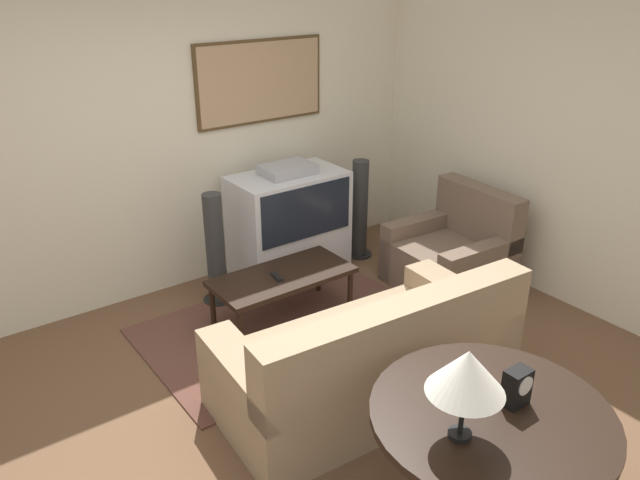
% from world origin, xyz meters
% --- Properties ---
extents(ground_plane, '(12.00, 12.00, 0.00)m').
position_xyz_m(ground_plane, '(0.00, 0.00, 0.00)').
color(ground_plane, brown).
extents(wall_back, '(12.00, 0.10, 2.70)m').
position_xyz_m(wall_back, '(0.02, 2.13, 1.36)').
color(wall_back, beige).
rests_on(wall_back, ground_plane).
extents(wall_right, '(0.06, 12.00, 2.70)m').
position_xyz_m(wall_right, '(2.63, 0.00, 1.35)').
color(wall_right, beige).
rests_on(wall_right, ground_plane).
extents(area_rug, '(2.19, 1.45, 0.01)m').
position_xyz_m(area_rug, '(0.41, 0.92, 0.01)').
color(area_rug, brown).
rests_on(area_rug, ground_plane).
extents(tv, '(1.03, 0.59, 1.08)m').
position_xyz_m(tv, '(0.98, 1.68, 0.51)').
color(tv, silver).
rests_on(tv, ground_plane).
extents(couch, '(2.02, 1.11, 0.89)m').
position_xyz_m(couch, '(0.37, -0.18, 0.30)').
color(couch, '#9E8466').
rests_on(couch, ground_plane).
extents(armchair, '(0.90, 0.97, 0.89)m').
position_xyz_m(armchair, '(2.03, 0.62, 0.29)').
color(armchair, brown).
rests_on(armchair, ground_plane).
extents(coffee_table, '(1.14, 0.54, 0.42)m').
position_xyz_m(coffee_table, '(0.46, 1.01, 0.38)').
color(coffee_table, black).
rests_on(coffee_table, ground_plane).
extents(console_table, '(1.19, 1.19, 0.73)m').
position_xyz_m(console_table, '(0.17, -1.31, 0.66)').
color(console_table, black).
rests_on(console_table, ground_plane).
extents(table_lamp, '(0.36, 0.36, 0.46)m').
position_xyz_m(table_lamp, '(-0.08, -1.33, 1.08)').
color(table_lamp, black).
rests_on(table_lamp, console_table).
extents(mantel_clock, '(0.13, 0.10, 0.20)m').
position_xyz_m(mantel_clock, '(0.31, -1.33, 0.83)').
color(mantel_clock, black).
rests_on(mantel_clock, console_table).
extents(remote, '(0.07, 0.17, 0.02)m').
position_xyz_m(remote, '(0.40, 0.98, 0.43)').
color(remote, black).
rests_on(remote, coffee_table).
extents(speaker_tower_left, '(0.27, 0.27, 0.99)m').
position_xyz_m(speaker_tower_left, '(0.19, 1.61, 0.47)').
color(speaker_tower_left, black).
rests_on(speaker_tower_left, ground_plane).
extents(speaker_tower_right, '(0.27, 0.27, 0.99)m').
position_xyz_m(speaker_tower_right, '(1.77, 1.61, 0.47)').
color(speaker_tower_right, black).
rests_on(speaker_tower_right, ground_plane).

